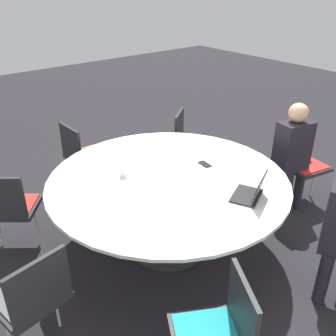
# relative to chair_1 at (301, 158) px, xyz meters

# --- Properties ---
(ground_plane) EXTENTS (16.00, 16.00, 0.00)m
(ground_plane) POSITION_rel_chair_1_xyz_m (1.71, -0.27, -0.52)
(ground_plane) COLOR black
(conference_table) EXTENTS (2.14, 2.14, 0.75)m
(conference_table) POSITION_rel_chair_1_xyz_m (1.71, -0.27, 0.12)
(conference_table) COLOR #333333
(conference_table) RESTS_ON ground_plane
(chair_1) EXTENTS (0.51, 0.50, 0.86)m
(chair_1) POSITION_rel_chair_1_xyz_m (0.00, 0.00, 0.00)
(chair_1) COLOR #262628
(chair_1) RESTS_ON ground_plane
(chair_2) EXTENTS (0.60, 0.60, 0.86)m
(chair_2) POSITION_rel_chair_1_xyz_m (0.62, -1.20, 0.00)
(chair_2) COLOR #262628
(chair_2) RESTS_ON ground_plane
(chair_3) EXTENTS (0.44, 0.46, 0.86)m
(chair_3) POSITION_rel_chair_1_xyz_m (1.84, -1.70, 0.00)
(chair_3) COLOR #262628
(chair_3) RESTS_ON ground_plane
(chair_4) EXTENTS (0.61, 0.60, 0.86)m
(chair_4) POSITION_rel_chair_1_xyz_m (2.87, -1.11, 0.00)
(chair_4) COLOR #262628
(chair_4) RESTS_ON ground_plane
(chair_5) EXTENTS (0.51, 0.49, 0.86)m
(chair_5) POSITION_rel_chair_1_xyz_m (3.11, 0.06, 0.00)
(chair_5) COLOR #262628
(chair_5) RESTS_ON ground_plane
(chair_6) EXTENTS (0.58, 0.59, 0.86)m
(chair_6) POSITION_rel_chair_1_xyz_m (2.37, 1.01, 0.00)
(chair_6) COLOR #262628
(chair_6) RESTS_ON ground_plane
(person_1) EXTENTS (0.40, 0.31, 1.21)m
(person_1) POSITION_rel_chair_1_xyz_m (0.25, 0.04, 0.19)
(person_1) COLOR #231E28
(person_1) RESTS_ON ground_plane
(laptop) EXTENTS (0.36, 0.33, 0.21)m
(laptop) POSITION_rel_chair_1_xyz_m (1.40, 0.41, 0.29)
(laptop) COLOR #232326
(laptop) RESTS_ON conference_table
(coffee_cup) EXTENTS (0.07, 0.07, 0.09)m
(coffee_cup) POSITION_rel_chair_1_xyz_m (2.00, -0.55, 0.28)
(coffee_cup) COLOR white
(coffee_cup) RESTS_ON conference_table
(cell_phone) EXTENTS (0.09, 0.15, 0.01)m
(cell_phone) POSITION_rel_chair_1_xyz_m (1.28, -0.25, 0.24)
(cell_phone) COLOR black
(cell_phone) RESTS_ON conference_table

